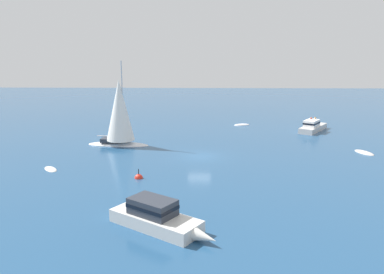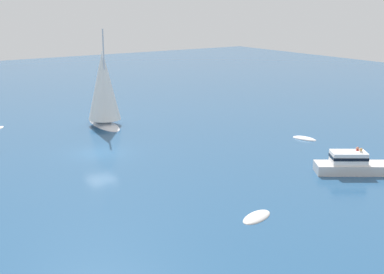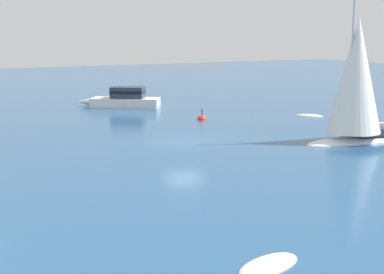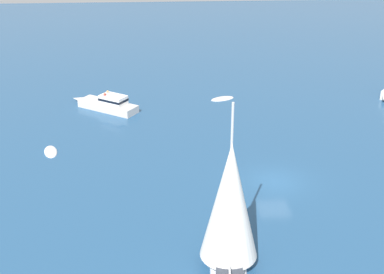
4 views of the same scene
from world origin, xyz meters
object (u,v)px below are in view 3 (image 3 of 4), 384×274
cabin_cruiser (124,99)px  ketch (356,84)px  rib (310,116)px  skiff (268,266)px  channel_buoy (202,120)px

cabin_cruiser → ketch: size_ratio=0.70×
rib → cabin_cruiser: 17.34m
ketch → rib: bearing=-109.8°
ketch → skiff: ketch is taller
ketch → skiff: 21.48m
skiff → ketch: bearing=24.7°
rib → skiff: size_ratio=0.88×
cabin_cruiser → ketch: 24.03m
channel_buoy → cabin_cruiser: bearing=105.7°
rib → ketch: bearing=116.9°
skiff → channel_buoy: size_ratio=2.17×
rib → ketch: ketch is taller
cabin_cruiser → ketch: (7.12, -22.75, 3.01)m
ketch → channel_buoy: size_ratio=8.53×
skiff → channel_buoy: 28.76m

